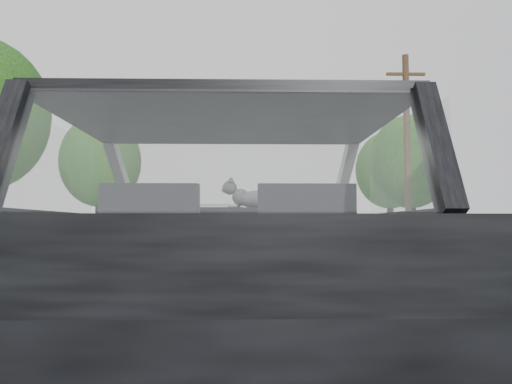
{
  "coord_description": "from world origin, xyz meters",
  "views": [
    {
      "loc": [
        0.09,
        -2.95,
        0.88
      ],
      "look_at": [
        0.16,
        0.53,
        1.11
      ],
      "focal_mm": 35.0,
      "sensor_mm": 36.0,
      "label": 1
    }
  ],
  "objects_px": {
    "subject_car": "(231,251)",
    "highway_sign": "(326,218)",
    "utility_pole": "(407,151)",
    "cat": "(261,198)",
    "other_car": "(214,226)"
  },
  "relations": [
    {
      "from": "cat",
      "to": "highway_sign",
      "type": "relative_size",
      "value": 0.2
    },
    {
      "from": "utility_pole",
      "to": "other_car",
      "type": "bearing_deg",
      "value": 174.19
    },
    {
      "from": "other_car",
      "to": "highway_sign",
      "type": "relative_size",
      "value": 2.01
    },
    {
      "from": "highway_sign",
      "to": "utility_pole",
      "type": "height_order",
      "value": "utility_pole"
    },
    {
      "from": "subject_car",
      "to": "highway_sign",
      "type": "bearing_deg",
      "value": 79.48
    },
    {
      "from": "subject_car",
      "to": "cat",
      "type": "distance_m",
      "value": 0.74
    },
    {
      "from": "cat",
      "to": "highway_sign",
      "type": "distance_m",
      "value": 24.63
    },
    {
      "from": "cat",
      "to": "highway_sign",
      "type": "bearing_deg",
      "value": 91.68
    },
    {
      "from": "utility_pole",
      "to": "subject_car",
      "type": "bearing_deg",
      "value": -111.87
    },
    {
      "from": "highway_sign",
      "to": "utility_pole",
      "type": "relative_size",
      "value": 0.36
    },
    {
      "from": "cat",
      "to": "utility_pole",
      "type": "bearing_deg",
      "value": 79.96
    },
    {
      "from": "other_car",
      "to": "highway_sign",
      "type": "xyz_separation_m",
      "value": [
        5.67,
        9.22,
        0.44
      ]
    },
    {
      "from": "highway_sign",
      "to": "other_car",
      "type": "bearing_deg",
      "value": -135.03
    },
    {
      "from": "subject_car",
      "to": "cat",
      "type": "height_order",
      "value": "subject_car"
    },
    {
      "from": "cat",
      "to": "other_car",
      "type": "xyz_separation_m",
      "value": [
        -1.26,
        15.01,
        -0.23
      ]
    }
  ]
}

